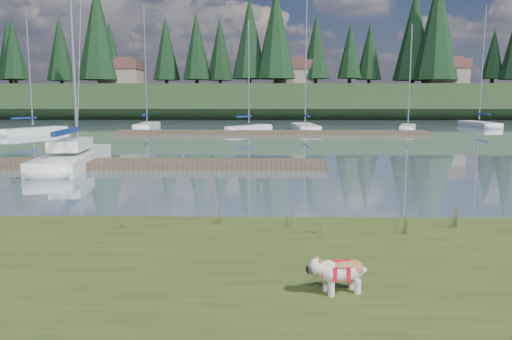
{
  "coord_description": "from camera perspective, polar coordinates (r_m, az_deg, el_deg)",
  "views": [
    {
      "loc": [
        1.51,
        -12.03,
        2.85
      ],
      "look_at": [
        1.28,
        -0.5,
        1.23
      ],
      "focal_mm": 35.0,
      "sensor_mm": 36.0,
      "label": 1
    }
  ],
  "objects": [
    {
      "name": "weed_3",
      "position": [
        10.19,
        -15.02,
        -5.24
      ],
      "size": [
        0.17,
        0.14,
        0.51
      ],
      "color": "#475B23",
      "rests_on": "bank"
    },
    {
      "name": "conifer_1",
      "position": [
        93.21,
        -25.97,
        12.39
      ],
      "size": [
        4.4,
        4.4,
        11.3
      ],
      "color": "#382619",
      "rests_on": "ridge"
    },
    {
      "name": "conifer_5",
      "position": [
        83.51,
        10.71,
        13.33
      ],
      "size": [
        3.96,
        3.96,
        10.35
      ],
      "color": "#382619",
      "rests_on": "ridge"
    },
    {
      "name": "house_0",
      "position": [
        85.45,
        -15.11,
        10.71
      ],
      "size": [
        6.3,
        5.3,
        4.65
      ],
      "color": "gray",
      "rests_on": "ridge"
    },
    {
      "name": "bank",
      "position": [
        6.76,
        -12.3,
        -15.48
      ],
      "size": [
        60.0,
        9.0,
        0.35
      ],
      "primitive_type": "cube",
      "color": "#3F4C1C",
      "rests_on": "ground"
    },
    {
      "name": "weed_0",
      "position": [
        10.17,
        -4.28,
        -4.94
      ],
      "size": [
        0.17,
        0.14,
        0.54
      ],
      "color": "#475B23",
      "rests_on": "bank"
    },
    {
      "name": "sailboat_bg_3",
      "position": [
        49.0,
        5.5,
        4.99
      ],
      "size": [
        2.34,
        9.49,
        13.65
      ],
      "rotation": [
        0.0,
        0.0,
        1.62
      ],
      "color": "white",
      "rests_on": "ground"
    },
    {
      "name": "conifer_3",
      "position": [
        85.28,
        -6.84,
        13.91
      ],
      "size": [
        4.84,
        4.84,
        12.25
      ],
      "color": "#382619",
      "rests_on": "ridge"
    },
    {
      "name": "weed_5",
      "position": [
        10.62,
        21.75,
        -4.63
      ],
      "size": [
        0.17,
        0.14,
        0.67
      ],
      "color": "#475B23",
      "rests_on": "bank"
    },
    {
      "name": "sailboat_bg_0",
      "position": [
        46.27,
        -23.56,
        4.19
      ],
      "size": [
        4.02,
        6.89,
        10.17
      ],
      "rotation": [
        0.0,
        0.0,
        1.16
      ],
      "color": "white",
      "rests_on": "ground"
    },
    {
      "name": "weed_4",
      "position": [
        9.53,
        7.22,
        -6.28
      ],
      "size": [
        0.17,
        0.14,
        0.38
      ],
      "color": "#475B23",
      "rests_on": "bank"
    },
    {
      "name": "ground",
      "position": [
        42.15,
        -0.93,
        4.11
      ],
      "size": [
        200.0,
        200.0,
        0.0
      ],
      "primitive_type": "plane",
      "color": "slate",
      "rests_on": "ground"
    },
    {
      "name": "bulldog",
      "position": [
        6.72,
        9.62,
        -11.21
      ],
      "size": [
        0.82,
        0.45,
        0.48
      ],
      "rotation": [
        0.0,
        0.0,
        3.4
      ],
      "color": "silver",
      "rests_on": "bank"
    },
    {
      "name": "sailboat_bg_1",
      "position": [
        51.92,
        -12.2,
        5.02
      ],
      "size": [
        2.19,
        8.27,
        12.17
      ],
      "rotation": [
        0.0,
        0.0,
        1.64
      ],
      "color": "white",
      "rests_on": "ground"
    },
    {
      "name": "sailboat_bg_4",
      "position": [
        49.17,
        16.98,
        4.7
      ],
      "size": [
        3.2,
        6.63,
        9.82
      ],
      "rotation": [
        0.0,
        0.0,
        1.26
      ],
      "color": "white",
      "rests_on": "ground"
    },
    {
      "name": "house_1",
      "position": [
        83.27,
        4.3,
        11.03
      ],
      "size": [
        6.3,
        5.3,
        4.65
      ],
      "color": "gray",
      "rests_on": "ridge"
    },
    {
      "name": "dock_far",
      "position": [
        42.12,
        1.8,
        4.31
      ],
      "size": [
        26.0,
        2.2,
        0.3
      ],
      "primitive_type": "cube",
      "color": "#4C3D2C",
      "rests_on": "ground"
    },
    {
      "name": "conifer_4",
      "position": [
        78.71,
        2.29,
        15.45
      ],
      "size": [
        6.16,
        6.16,
        15.1
      ],
      "color": "#382619",
      "rests_on": "ridge"
    },
    {
      "name": "weed_2",
      "position": [
        9.81,
        16.36,
        -5.56
      ],
      "size": [
        0.17,
        0.14,
        0.61
      ],
      "color": "#475B23",
      "rests_on": "bank"
    },
    {
      "name": "conifer_2",
      "position": [
        84.98,
        -17.67,
        14.85
      ],
      "size": [
        6.6,
        6.6,
        16.05
      ],
      "color": "#382619",
      "rests_on": "ridge"
    },
    {
      "name": "house_2",
      "position": [
        86.01,
        20.83,
        10.44
      ],
      "size": [
        6.3,
        5.3,
        4.65
      ],
      "color": "gray",
      "rests_on": "ridge"
    },
    {
      "name": "mud_lip",
      "position": [
        10.89,
        -6.91,
        -6.85
      ],
      "size": [
        60.0,
        0.5,
        0.14
      ],
      "primitive_type": "cube",
      "color": "#33281C",
      "rests_on": "ground"
    },
    {
      "name": "dock_near",
      "position": [
        21.9,
        -13.45,
        0.69
      ],
      "size": [
        16.0,
        2.0,
        0.3
      ],
      "primitive_type": "cube",
      "color": "#4C3D2C",
      "rests_on": "ground"
    },
    {
      "name": "conifer_6",
      "position": [
        85.03,
        19.98,
        15.05
      ],
      "size": [
        7.04,
        7.04,
        17.0
      ],
      "color": "#382619",
      "rests_on": "ridge"
    },
    {
      "name": "sailboat_bg_2",
      "position": [
        46.1,
        -0.42,
        4.85
      ],
      "size": [
        4.59,
        6.26,
        10.05
      ],
      "rotation": [
        0.0,
        0.0,
        1.01
      ],
      "color": "white",
      "rests_on": "ground"
    },
    {
      "name": "ridge",
      "position": [
        85.04,
        0.11,
        7.75
      ],
      "size": [
        200.0,
        20.0,
        5.0
      ],
      "primitive_type": "cube",
      "color": "#1E3218",
      "rests_on": "ground"
    },
    {
      "name": "sailboat_bg_5",
      "position": [
        59.46,
        23.84,
        4.86
      ],
      "size": [
        2.08,
        9.05,
        12.73
      ],
      "rotation": [
        0.0,
        0.0,
        1.54
      ],
      "color": "white",
      "rests_on": "ground"
    },
    {
      "name": "weed_1",
      "position": [
        9.98,
        3.92,
        -5.37
      ],
      "size": [
        0.17,
        0.14,
        0.47
      ],
      "color": "#475B23",
      "rests_on": "bank"
    },
    {
      "name": "sailboat_main",
      "position": [
        24.14,
        -19.71,
        1.74
      ],
      "size": [
        2.96,
        9.25,
        13.05
      ],
      "rotation": [
        0.0,
        0.0,
        1.7
      ],
      "color": "white",
      "rests_on": "ground"
    }
  ]
}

